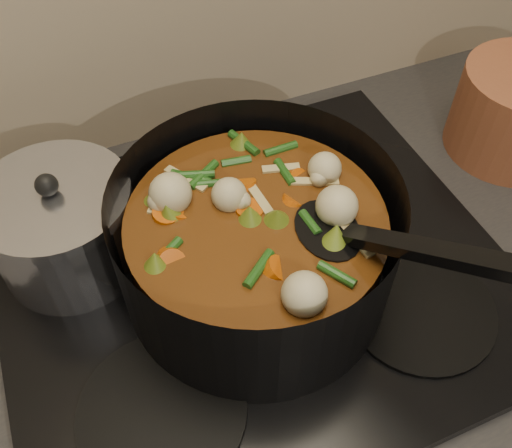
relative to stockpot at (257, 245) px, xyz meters
name	(u,v)px	position (x,y,z in m)	size (l,w,h in m)	color
counter	(255,415)	(0.00, 0.02, -0.55)	(2.64, 0.64, 0.91)	brown
stovetop	(254,274)	(0.00, 0.02, -0.08)	(0.62, 0.54, 0.03)	black
stockpot	(257,245)	(0.00, 0.00, 0.00)	(0.37, 0.42, 0.23)	black
saucepan	(64,227)	(-0.20, 0.12, -0.01)	(0.18, 0.18, 0.15)	silver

